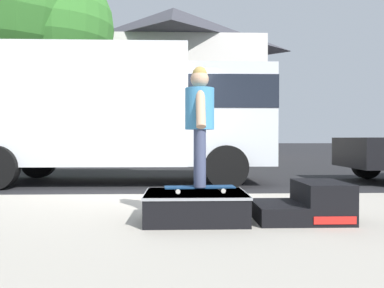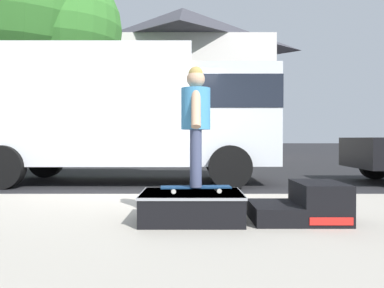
{
  "view_description": "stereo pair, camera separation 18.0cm",
  "coord_description": "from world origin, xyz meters",
  "px_view_note": "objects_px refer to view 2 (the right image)",
  "views": [
    {
      "loc": [
        0.47,
        -6.84,
        1.05
      ],
      "look_at": [
        0.66,
        -0.88,
        0.96
      ],
      "focal_mm": 35.85,
      "sensor_mm": 36.0,
      "label": 1
    },
    {
      "loc": [
        0.65,
        -6.85,
        1.05
      ],
      "look_at": [
        0.66,
        -0.88,
        0.96
      ],
      "focal_mm": 35.85,
      "sensor_mm": 36.0,
      "label": 2
    }
  ],
  "objects_px": {
    "skateboard": "(195,187)",
    "kicker_ramp": "(304,205)",
    "skater_kid": "(195,116)",
    "box_truck": "(126,110)",
    "street_tree_main": "(24,11)",
    "skate_box": "(191,205)"
  },
  "relations": [
    {
      "from": "skater_kid",
      "to": "kicker_ramp",
      "type": "bearing_deg",
      "value": 0.56
    },
    {
      "from": "skateboard",
      "to": "skater_kid",
      "type": "distance_m",
      "value": 0.8
    },
    {
      "from": "street_tree_main",
      "to": "skateboard",
      "type": "bearing_deg",
      "value": -57.63
    },
    {
      "from": "kicker_ramp",
      "to": "box_truck",
      "type": "relative_size",
      "value": 0.15
    },
    {
      "from": "skate_box",
      "to": "box_truck",
      "type": "height_order",
      "value": "box_truck"
    },
    {
      "from": "skate_box",
      "to": "skater_kid",
      "type": "relative_size",
      "value": 0.85
    },
    {
      "from": "skateboard",
      "to": "kicker_ramp",
      "type": "bearing_deg",
      "value": 0.56
    },
    {
      "from": "box_truck",
      "to": "skateboard",
      "type": "bearing_deg",
      "value": -71.76
    },
    {
      "from": "kicker_ramp",
      "to": "street_tree_main",
      "type": "relative_size",
      "value": 0.11
    },
    {
      "from": "kicker_ramp",
      "to": "skateboard",
      "type": "distance_m",
      "value": 1.24
    },
    {
      "from": "kicker_ramp",
      "to": "skateboard",
      "type": "bearing_deg",
      "value": -179.44
    },
    {
      "from": "skate_box",
      "to": "skateboard",
      "type": "relative_size",
      "value": 1.42
    },
    {
      "from": "kicker_ramp",
      "to": "box_truck",
      "type": "height_order",
      "value": "box_truck"
    },
    {
      "from": "skater_kid",
      "to": "street_tree_main",
      "type": "relative_size",
      "value": 0.15
    },
    {
      "from": "skateboard",
      "to": "skater_kid",
      "type": "height_order",
      "value": "skater_kid"
    },
    {
      "from": "skate_box",
      "to": "skater_kid",
      "type": "xyz_separation_m",
      "value": [
        0.05,
        -0.01,
        1.0
      ]
    },
    {
      "from": "box_truck",
      "to": "street_tree_main",
      "type": "bearing_deg",
      "value": 133.51
    },
    {
      "from": "skater_kid",
      "to": "box_truck",
      "type": "height_order",
      "value": "box_truck"
    },
    {
      "from": "skateboard",
      "to": "street_tree_main",
      "type": "distance_m",
      "value": 12.25
    },
    {
      "from": "skater_kid",
      "to": "street_tree_main",
      "type": "bearing_deg",
      "value": 122.37
    },
    {
      "from": "kicker_ramp",
      "to": "skate_box",
      "type": "bearing_deg",
      "value": 179.98
    },
    {
      "from": "box_truck",
      "to": "skate_box",
      "type": "bearing_deg",
      "value": -72.21
    }
  ]
}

